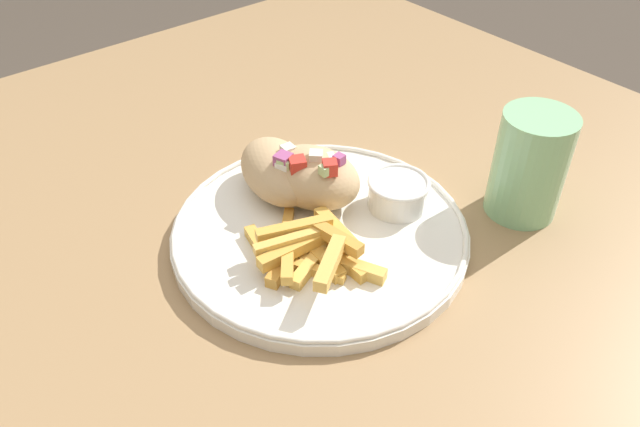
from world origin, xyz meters
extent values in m
cube|color=#9E7A51|center=(0.00, 0.00, 0.75)|extent=(1.15, 1.15, 0.04)
cylinder|color=#9E7A51|center=(-0.51, 0.51, 0.36)|extent=(0.06, 0.06, 0.73)
cylinder|color=white|center=(0.01, 0.02, 0.77)|extent=(0.31, 0.31, 0.01)
torus|color=white|center=(0.01, 0.02, 0.78)|extent=(0.31, 0.31, 0.01)
ellipsoid|color=tan|center=(-0.07, 0.02, 0.81)|extent=(0.13, 0.10, 0.06)
cube|color=#A34C84|center=(-0.05, 0.01, 0.84)|extent=(0.02, 0.02, 0.02)
cube|color=#B7D693|center=(-0.04, 0.01, 0.83)|extent=(0.02, 0.02, 0.01)
cube|color=white|center=(-0.06, 0.01, 0.83)|extent=(0.01, 0.01, 0.01)
cube|color=red|center=(-0.04, 0.03, 0.83)|extent=(0.02, 0.02, 0.01)
cube|color=silver|center=(-0.06, 0.03, 0.83)|extent=(0.01, 0.01, 0.01)
cube|color=white|center=(-0.04, 0.01, 0.83)|extent=(0.02, 0.02, 0.01)
cube|color=red|center=(-0.03, 0.02, 0.84)|extent=(0.02, 0.02, 0.02)
ellipsoid|color=tan|center=(-0.03, 0.04, 0.81)|extent=(0.13, 0.11, 0.06)
cube|color=white|center=(-0.02, 0.05, 0.83)|extent=(0.01, 0.01, 0.01)
cube|color=silver|center=(-0.02, 0.04, 0.84)|extent=(0.02, 0.02, 0.01)
cube|color=red|center=(0.00, 0.04, 0.84)|extent=(0.02, 0.02, 0.01)
cube|color=#B7D693|center=(0.00, 0.03, 0.84)|extent=(0.01, 0.01, 0.01)
cube|color=#A34C84|center=(-0.01, 0.06, 0.84)|extent=(0.01, 0.01, 0.01)
cube|color=gold|center=(0.05, -0.03, 0.78)|extent=(0.07, 0.05, 0.01)
cube|color=gold|center=(0.06, 0.00, 0.79)|extent=(0.08, 0.01, 0.01)
cube|color=#E5B251|center=(0.08, 0.00, 0.79)|extent=(0.06, 0.04, 0.01)
cube|color=gold|center=(0.00, -0.02, 0.78)|extent=(0.06, 0.06, 0.01)
cube|color=#E5B251|center=(0.05, -0.02, 0.79)|extent=(0.04, 0.08, 0.01)
cube|color=#E5B251|center=(0.03, -0.02, 0.78)|extent=(0.06, 0.04, 0.01)
cube|color=gold|center=(0.00, -0.05, 0.79)|extent=(0.06, 0.02, 0.01)
cube|color=#E5B251|center=(0.03, -0.03, 0.79)|extent=(0.03, 0.06, 0.01)
cube|color=gold|center=(0.03, -0.04, 0.79)|extent=(0.05, 0.08, 0.01)
cube|color=gold|center=(0.05, -0.02, 0.79)|extent=(0.07, 0.02, 0.01)
cube|color=gold|center=(0.06, 0.00, 0.81)|extent=(0.06, 0.02, 0.01)
cube|color=#E5B251|center=(0.08, -0.03, 0.81)|extent=(0.05, 0.06, 0.01)
cube|color=gold|center=(0.03, -0.04, 0.80)|extent=(0.07, 0.06, 0.01)
cube|color=gold|center=(0.04, -0.03, 0.80)|extent=(0.02, 0.08, 0.01)
cube|color=gold|center=(0.02, -0.02, 0.81)|extent=(0.04, 0.08, 0.01)
cube|color=gold|center=(0.04, 0.01, 0.80)|extent=(0.07, 0.02, 0.01)
cube|color=#E5B251|center=(0.03, -0.04, 0.80)|extent=(0.03, 0.07, 0.01)
cylinder|color=white|center=(0.04, 0.11, 0.80)|extent=(0.06, 0.06, 0.03)
cylinder|color=white|center=(0.04, 0.11, 0.81)|extent=(0.05, 0.05, 0.01)
torus|color=white|center=(0.04, 0.11, 0.81)|extent=(0.07, 0.07, 0.00)
cylinder|color=#8CCC93|center=(0.12, 0.22, 0.83)|extent=(0.08, 0.08, 0.12)
cylinder|color=silver|center=(0.12, 0.22, 0.81)|extent=(0.07, 0.07, 0.07)
camera|label=1|loc=(0.39, -0.30, 1.21)|focal=35.00mm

